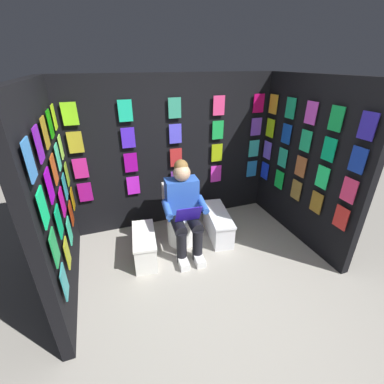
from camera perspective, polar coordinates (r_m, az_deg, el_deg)
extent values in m
plane|color=#9E998E|center=(2.93, 8.22, -23.69)|extent=(30.00, 30.00, 0.00)
cube|color=black|center=(3.83, -3.83, 8.35)|extent=(2.99, 0.10, 2.11)
cube|color=#96107A|center=(3.77, -21.96, -0.05)|extent=(0.17, 0.01, 0.26)
cube|color=#BE1DCC|center=(3.78, -12.50, 1.38)|extent=(0.17, 0.01, 0.26)
cube|color=#6D2F95|center=(3.89, -3.32, 2.73)|extent=(0.17, 0.01, 0.26)
cube|color=#E531C6|center=(4.09, 5.17, 3.92)|extent=(0.17, 0.01, 0.26)
cube|color=#2379BB|center=(4.38, 12.71, 4.89)|extent=(0.17, 0.01, 0.26)
cube|color=#C61E82|center=(3.64, -22.84, 4.69)|extent=(0.17, 0.01, 0.26)
cube|color=#92098D|center=(3.65, -13.01, 6.16)|extent=(0.17, 0.01, 0.26)
cube|color=red|center=(3.77, -3.45, 7.42)|extent=(0.17, 0.01, 0.26)
cube|color=#93AE0F|center=(3.98, 5.36, 8.39)|extent=(0.17, 0.01, 0.26)
cube|color=#32B1A7|center=(4.27, 13.16, 9.09)|extent=(0.17, 0.01, 0.26)
cube|color=#B09823|center=(3.55, -23.79, 9.73)|extent=(0.17, 0.01, 0.26)
cube|color=#4620D3|center=(3.55, -13.56, 11.25)|extent=(0.17, 0.01, 0.26)
cube|color=#4D46E2|center=(3.67, -3.59, 12.39)|extent=(0.17, 0.01, 0.26)
cube|color=green|center=(3.89, 5.57, 13.11)|extent=(0.17, 0.01, 0.26)
cube|color=purple|center=(4.19, 13.63, 13.47)|extent=(0.17, 0.01, 0.26)
cube|color=#85DA1C|center=(3.48, -24.81, 15.00)|extent=(0.17, 0.01, 0.26)
cube|color=#18C18F|center=(3.48, -14.16, 16.58)|extent=(0.17, 0.01, 0.26)
cube|color=#309474|center=(3.60, -3.75, 17.58)|extent=(0.17, 0.01, 0.26)
cube|color=#E93979|center=(3.82, 5.80, 18.01)|extent=(0.17, 0.01, 0.26)
cube|color=#AE0950|center=(4.13, 14.15, 18.01)|extent=(0.17, 0.01, 0.26)
cube|color=black|center=(3.74, 23.41, 5.75)|extent=(0.10, 1.84, 2.11)
cube|color=#1733EB|center=(4.35, 15.36, 4.44)|extent=(0.01, 0.17, 0.26)
cube|color=#14CA46|center=(4.08, 18.22, 2.55)|extent=(0.01, 0.17, 0.26)
cube|color=olive|center=(3.82, 21.47, 0.40)|extent=(0.01, 0.17, 0.26)
cube|color=olive|center=(3.59, 25.17, -2.06)|extent=(0.01, 0.17, 0.26)
cube|color=red|center=(3.37, 29.38, -4.83)|extent=(0.01, 0.17, 0.26)
cube|color=#6D4DE0|center=(4.24, 15.90, 8.65)|extent=(0.01, 0.17, 0.26)
cube|color=#23AA87|center=(3.96, 18.90, 7.00)|extent=(0.01, 0.17, 0.26)
cube|color=#A3592E|center=(3.70, 22.32, 5.08)|extent=(0.01, 0.17, 0.26)
cube|color=#20E870|center=(3.45, 26.23, 2.86)|extent=(0.01, 0.17, 0.26)
cube|color=#E53063|center=(3.23, 30.68, 0.30)|extent=(0.01, 0.17, 0.26)
cube|color=#A1DD10|center=(4.16, 16.47, 13.05)|extent=(0.01, 0.17, 0.26)
cube|color=#1142AB|center=(3.87, 19.63, 11.68)|extent=(0.01, 0.17, 0.26)
cube|color=#1CAB6B|center=(3.60, 23.24, 10.05)|extent=(0.01, 0.17, 0.26)
cube|color=#09A364|center=(3.35, 27.37, 8.13)|extent=(0.01, 0.17, 0.26)
cube|color=#133198|center=(3.12, 32.08, 5.85)|extent=(0.01, 0.17, 0.26)
cube|color=gold|center=(4.10, 17.09, 17.61)|extent=(0.01, 0.17, 0.26)
cube|color=#179D69|center=(3.81, 20.42, 16.55)|extent=(0.01, 0.17, 0.26)
cube|color=#C242BF|center=(3.53, 24.23, 15.26)|extent=(0.01, 0.17, 0.26)
cube|color=#139643|center=(3.28, 28.60, 13.67)|extent=(0.01, 0.17, 0.26)
cube|color=#2A209A|center=(3.04, 33.60, 11.74)|extent=(0.01, 0.17, 0.26)
cube|color=black|center=(2.84, -27.92, -1.46)|extent=(0.10, 1.84, 2.11)
cube|color=teal|center=(2.41, -25.72, -17.00)|extent=(0.01, 0.17, 0.26)
cube|color=#A3AB1F|center=(2.70, -25.22, -11.76)|extent=(0.01, 0.17, 0.26)
cube|color=#34C390|center=(3.01, -24.83, -7.55)|extent=(0.01, 0.17, 0.26)
cube|color=#942C0D|center=(3.33, -24.52, -4.14)|extent=(0.01, 0.17, 0.26)
cube|color=#A07708|center=(3.65, -24.27, -1.33)|extent=(0.01, 0.17, 0.26)
cube|color=green|center=(2.21, -27.43, -10.54)|extent=(0.01, 0.17, 0.26)
cube|color=#0BB366|center=(2.52, -26.67, -5.67)|extent=(0.01, 0.17, 0.26)
cube|color=#BB108F|center=(2.85, -26.09, -1.90)|extent=(0.01, 0.17, 0.26)
cube|color=teal|center=(3.18, -25.64, 1.10)|extent=(0.01, 0.17, 0.26)
cube|color=#77AA22|center=(3.53, -25.27, 3.52)|extent=(0.01, 0.17, 0.26)
cube|color=#12DF77|center=(2.05, -29.36, -2.90)|extent=(0.01, 0.17, 0.26)
cube|color=#990BC0|center=(2.38, -28.29, 1.25)|extent=(0.01, 0.17, 0.26)
cube|color=#BE4F1B|center=(2.72, -27.48, 4.36)|extent=(0.01, 0.17, 0.26)
cube|color=#40DBA0|center=(3.07, -26.85, 6.77)|extent=(0.01, 0.17, 0.26)
cube|color=#A1EE4E|center=(3.42, -26.35, 8.69)|extent=(0.01, 0.17, 0.26)
cube|color=#3B86D6|center=(1.92, -31.55, 5.90)|extent=(0.01, 0.17, 0.26)
cube|color=purple|center=(2.27, -30.09, 8.92)|extent=(0.01, 0.17, 0.26)
cube|color=#A5811F|center=(2.63, -29.01, 11.13)|extent=(0.01, 0.17, 0.26)
cube|color=#14970B|center=(2.99, -28.18, 12.81)|extent=(0.01, 0.17, 0.26)
cube|color=#ACE51B|center=(3.35, -27.52, 14.13)|extent=(0.01, 0.17, 0.26)
cylinder|color=white|center=(3.62, -2.25, -7.90)|extent=(0.38, 0.38, 0.40)
cylinder|color=white|center=(3.50, -2.31, -5.04)|extent=(0.41, 0.41, 0.02)
cube|color=white|center=(3.64, -3.31, -0.72)|extent=(0.39, 0.21, 0.36)
cylinder|color=white|center=(3.56, -3.00, -1.35)|extent=(0.39, 0.10, 0.39)
cube|color=blue|center=(3.34, -2.24, -1.31)|extent=(0.41, 0.25, 0.52)
sphere|color=tan|center=(3.17, -2.22, 4.14)|extent=(0.21, 0.21, 0.21)
sphere|color=olive|center=(3.17, -2.37, 5.48)|extent=(0.17, 0.17, 0.17)
cylinder|color=black|center=(3.32, 0.34, -6.39)|extent=(0.18, 0.41, 0.15)
cylinder|color=black|center=(3.28, -3.05, -6.89)|extent=(0.18, 0.41, 0.15)
cylinder|color=black|center=(3.31, 1.19, -11.32)|extent=(0.12, 0.12, 0.42)
cylinder|color=black|center=(3.27, -2.24, -11.89)|extent=(0.12, 0.12, 0.42)
cube|color=white|center=(3.37, 1.47, -14.17)|extent=(0.13, 0.27, 0.09)
cube|color=white|center=(3.33, -1.94, -14.77)|extent=(0.13, 0.27, 0.09)
cylinder|color=blue|center=(3.25, 2.29, -2.65)|extent=(0.11, 0.31, 0.13)
cylinder|color=blue|center=(3.16, -5.35, -3.67)|extent=(0.11, 0.31, 0.13)
cube|color=#2A16BF|center=(3.07, -0.74, -4.83)|extent=(0.31, 0.15, 0.23)
cube|color=silver|center=(3.78, 5.54, -6.98)|extent=(0.38, 0.80, 0.33)
cube|color=white|center=(3.69, 5.66, -4.67)|extent=(0.40, 0.83, 0.03)
cube|color=white|center=(3.40, -10.11, -11.59)|extent=(0.33, 0.65, 0.33)
cube|color=white|center=(3.29, -10.36, -9.10)|extent=(0.35, 0.68, 0.03)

